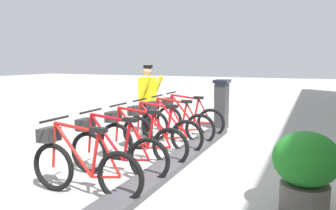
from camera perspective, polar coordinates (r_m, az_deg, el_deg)
name	(u,v)px	position (r m, az deg, el deg)	size (l,w,h in m)	color
ground_plane	(176,163)	(6.01, 1.36, -9.72)	(60.00, 60.00, 0.00)	#A1A19C
dock_rail_base	(176,161)	(6.00, 1.37, -9.26)	(0.44, 5.62, 0.10)	#47474C
payment_kiosk	(222,103)	(8.95, 8.91, 0.26)	(0.36, 0.52, 1.28)	#38383D
bike_docked_0	(186,117)	(8.14, 3.10, -2.06)	(1.72, 0.54, 1.02)	black
bike_docked_1	(174,123)	(7.40, 0.95, -3.01)	(1.72, 0.54, 1.02)	black
bike_docked_2	(158,130)	(6.68, -1.68, -4.17)	(1.72, 0.54, 1.02)	black
bike_docked_3	(139,139)	(5.98, -4.94, -5.59)	(1.72, 0.54, 1.02)	black
bike_docked_4	(113,150)	(5.31, -9.07, -7.35)	(1.72, 0.54, 1.02)	black
bike_docked_5	(80,164)	(4.67, -14.41, -9.55)	(1.72, 0.54, 1.02)	black
worker_near_rack	(148,97)	(8.13, -3.38, 1.34)	(0.52, 0.66, 1.66)	white
planter_bush	(306,168)	(4.32, 21.97, -9.71)	(0.76, 0.76, 0.97)	#59544C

